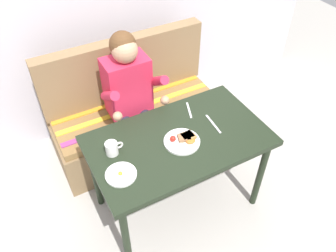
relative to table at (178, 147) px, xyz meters
name	(u,v)px	position (x,y,z in m)	size (l,w,h in m)	color
ground_plane	(177,202)	(0.00, 0.00, -0.65)	(8.00, 8.00, 0.00)	#ABA69E
table	(178,147)	(0.00, 0.00, 0.00)	(1.20, 0.70, 0.73)	black
couch	(135,116)	(0.00, 0.76, -0.32)	(1.44, 0.56, 1.00)	olive
person	(131,93)	(-0.08, 0.59, 0.09)	(0.45, 0.61, 1.21)	#CD2644
plate_breakfast	(183,140)	(0.01, -0.04, 0.10)	(0.24, 0.24, 0.05)	white
plate_eggs	(121,174)	(-0.46, -0.10, 0.09)	(0.19, 0.19, 0.04)	white
coffee_mug	(112,148)	(-0.43, 0.09, 0.13)	(0.12, 0.08, 0.09)	white
fork	(189,110)	(0.21, 0.21, 0.08)	(0.01, 0.17, 0.01)	silver
knife	(213,124)	(0.28, 0.01, 0.08)	(0.01, 0.20, 0.01)	silver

